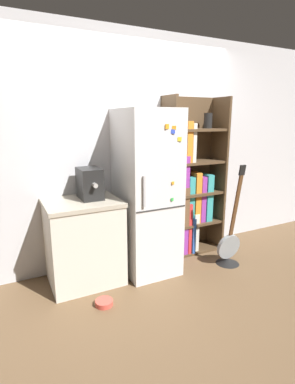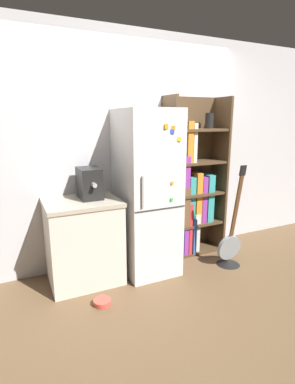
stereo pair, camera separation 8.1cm
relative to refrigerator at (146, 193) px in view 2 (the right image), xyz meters
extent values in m
plane|color=brown|center=(0.00, -0.12, -0.88)|extent=(16.00, 16.00, 0.00)
cube|color=silver|center=(0.00, 0.36, 0.42)|extent=(8.00, 0.05, 2.60)
cube|color=silver|center=(0.00, 0.00, 0.00)|extent=(0.56, 0.66, 1.76)
cube|color=#333333|center=(0.00, -0.33, -0.09)|extent=(0.55, 0.01, 0.01)
cube|color=#B2B2B7|center=(-0.20, -0.35, 0.11)|extent=(0.02, 0.02, 0.30)
cube|color=yellow|center=(0.19, -0.34, 0.59)|extent=(0.04, 0.02, 0.04)
cube|color=orange|center=(0.05, -0.34, 0.71)|extent=(0.05, 0.02, 0.05)
cube|color=orange|center=(0.12, -0.34, 0.16)|extent=(0.03, 0.01, 0.03)
cube|color=orange|center=(0.12, -0.34, 0.69)|extent=(0.04, 0.02, 0.04)
cube|color=blue|center=(0.11, -0.34, 0.66)|extent=(0.04, 0.01, 0.04)
cube|color=green|center=(0.12, -0.34, -0.01)|extent=(0.03, 0.01, 0.03)
cube|color=#4C3823|center=(0.36, 0.16, 0.08)|extent=(0.03, 0.34, 1.91)
cube|color=#4C3823|center=(1.10, 0.16, 0.08)|extent=(0.03, 0.34, 1.91)
cube|color=#4C3823|center=(0.73, 0.32, 0.08)|extent=(0.76, 0.03, 1.91)
cube|color=#4C3823|center=(0.73, 0.16, -0.87)|extent=(0.70, 0.31, 0.03)
cube|color=#4C3823|center=(0.73, 0.16, -0.50)|extent=(0.70, 0.31, 0.03)
cube|color=#4C3823|center=(0.73, 0.16, -0.12)|extent=(0.70, 0.31, 0.03)
cube|color=#4C3823|center=(0.73, 0.16, 0.27)|extent=(0.70, 0.31, 0.03)
cube|color=#4C3823|center=(0.73, 0.16, 0.65)|extent=(0.70, 0.31, 0.03)
cube|color=gold|center=(0.41, 0.16, -0.65)|extent=(0.04, 0.28, 0.39)
cube|color=#2D59B2|center=(0.48, 0.15, -0.60)|extent=(0.08, 0.26, 0.50)
cube|color=purple|center=(0.55, 0.17, -0.56)|extent=(0.06, 0.29, 0.58)
cube|color=red|center=(0.61, 0.17, -0.53)|extent=(0.04, 0.29, 0.63)
cube|color=#2D59B2|center=(0.66, 0.15, -0.63)|extent=(0.04, 0.30, 0.45)
cube|color=silver|center=(0.72, 0.15, -0.61)|extent=(0.07, 0.23, 0.49)
cube|color=gold|center=(0.41, 0.16, -0.26)|extent=(0.05, 0.29, 0.45)
cube|color=#2D59B2|center=(0.47, 0.15, -0.20)|extent=(0.04, 0.23, 0.57)
cube|color=brown|center=(0.55, 0.15, -0.24)|extent=(0.08, 0.26, 0.48)
cube|color=teal|center=(0.64, 0.17, -0.19)|extent=(0.08, 0.23, 0.58)
cube|color=orange|center=(0.74, 0.17, -0.17)|extent=(0.08, 0.23, 0.63)
cube|color=purple|center=(0.82, 0.16, -0.20)|extent=(0.07, 0.23, 0.57)
cube|color=teal|center=(0.91, 0.17, -0.19)|extent=(0.09, 0.25, 0.59)
cube|color=#262628|center=(0.41, 0.15, 0.11)|extent=(0.05, 0.29, 0.42)
cube|color=teal|center=(0.47, 0.17, 0.21)|extent=(0.06, 0.25, 0.62)
cube|color=purple|center=(0.54, 0.17, 0.13)|extent=(0.06, 0.30, 0.46)
cube|color=gold|center=(0.43, 0.16, 0.53)|extent=(0.09, 0.24, 0.50)
cube|color=#2D59B2|center=(0.50, 0.17, 0.55)|extent=(0.05, 0.26, 0.54)
cube|color=orange|center=(0.57, 0.16, 0.52)|extent=(0.07, 0.28, 0.47)
cube|color=silver|center=(0.64, 0.16, 0.51)|extent=(0.05, 0.25, 0.45)
cylinder|color=black|center=(0.90, 0.16, 0.76)|extent=(0.10, 0.10, 0.18)
cube|color=beige|center=(-0.70, 0.04, -0.47)|extent=(0.71, 0.58, 0.83)
cube|color=#B2A893|center=(-0.70, 0.04, -0.03)|extent=(0.73, 0.60, 0.04)
cube|color=black|center=(-0.59, 0.09, 0.14)|extent=(0.21, 0.31, 0.31)
cylinder|color=#A5A39E|center=(-0.59, -0.09, 0.16)|extent=(0.04, 0.06, 0.04)
cone|color=black|center=(0.90, -0.34, -0.85)|extent=(0.27, 0.27, 0.06)
cylinder|color=gray|center=(0.90, -0.34, -0.67)|extent=(0.30, 0.09, 0.31)
cube|color=brown|center=(0.90, -0.41, -0.16)|extent=(0.04, 0.12, 0.71)
cube|color=black|center=(0.90, -0.47, 0.25)|extent=(0.07, 0.04, 0.11)
cylinder|color=#D84C3F|center=(-0.67, -0.47, -0.86)|extent=(0.16, 0.16, 0.05)
torus|color=#D84C3F|center=(-0.67, -0.47, -0.84)|extent=(0.16, 0.16, 0.01)
camera|label=1|loc=(-1.40, -2.80, 0.77)|focal=28.00mm
camera|label=2|loc=(-1.32, -2.84, 0.77)|focal=28.00mm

